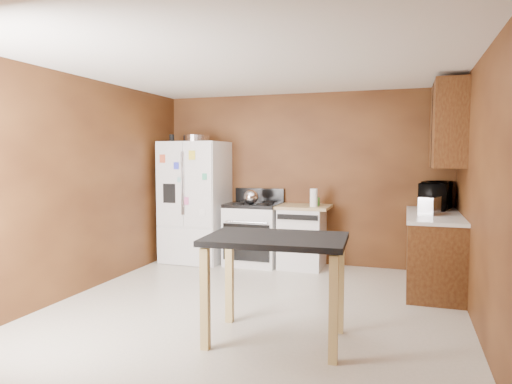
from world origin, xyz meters
The scene contains 18 objects.
floor centered at (0.00, 0.00, 0.00)m, with size 4.50×4.50×0.00m, color beige.
ceiling centered at (0.00, 0.00, 2.50)m, with size 4.50×4.50×0.00m, color white.
wall_back centered at (0.00, 2.25, 1.25)m, with size 4.20×4.20×0.00m, color brown.
wall_front centered at (0.00, -2.25, 1.25)m, with size 4.20×4.20×0.00m, color brown.
wall_left centered at (-2.10, 0.00, 1.25)m, with size 4.50×4.50×0.00m, color brown.
wall_right centered at (2.10, 0.00, 1.25)m, with size 4.50×4.50×0.00m, color brown.
roasting_pan centered at (-1.53, 1.88, 1.85)m, with size 0.40×0.40×0.10m, color silver.
pen_cup centered at (-1.89, 1.80, 1.85)m, with size 0.07×0.07×0.11m, color black.
kettle centered at (-0.63, 1.76, 1.00)m, with size 0.21×0.21×0.21m, color silver.
paper_towel centered at (0.26, 1.84, 1.01)m, with size 0.11×0.11×0.25m, color white.
green_canister centered at (0.27, 1.98, 0.95)m, with size 0.10×0.10×0.11m, color green.
toaster centered at (1.74, 1.36, 1.00)m, with size 0.18×0.29×0.21m, color silver.
microwave centered at (1.84, 1.99, 1.06)m, with size 0.58×0.40×0.32m, color black.
refrigerator centered at (-1.55, 1.86, 0.90)m, with size 0.90×0.80×1.80m.
gas_range centered at (-0.64, 1.92, 0.46)m, with size 0.76×0.68×1.10m.
dishwasher centered at (0.08, 1.95, 0.45)m, with size 0.78×0.63×0.89m.
right_cabinets centered at (1.84, 1.48, 0.91)m, with size 0.63×1.58×2.45m.
island centered at (0.43, -0.67, 0.76)m, with size 1.22×0.85×0.91m.
Camera 1 is at (1.47, -4.35, 1.59)m, focal length 32.00 mm.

